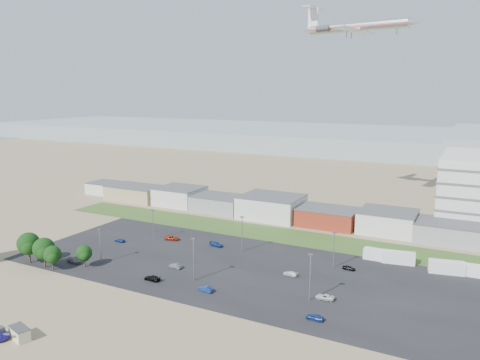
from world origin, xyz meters
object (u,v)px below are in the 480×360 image
Objects in this scene: parked_car_4 at (176,266)px; parked_car_12 at (290,273)px; parked_car_6 at (216,244)px; parked_car_9 at (172,238)px; airliner at (357,27)px; parked_car_3 at (152,278)px; portable_shed at (20,333)px; parked_car_8 at (349,268)px; parked_car_5 at (120,240)px; parked_car_13 at (206,289)px; parked_car_0 at (325,297)px; parked_car_2 at (315,317)px; box_trailer_a at (379,255)px; parked_car_10 at (74,261)px.

parked_car_12 is (29.04, 9.30, -0.05)m from parked_car_4.
parked_car_6 is 15.65m from parked_car_9.
parked_car_4 is at bearing -97.50° from airliner.
parked_car_3 is 1.14× the size of parked_car_12.
airliner reaches higher than parked_car_9.
parked_car_9 is at bearing -137.19° from parked_car_4.
parked_car_8 is at bearing 69.42° from portable_shed.
parked_car_6 is at bearing -105.21° from parked_car_12.
parked_car_5 is (-23.26, 53.71, -0.62)m from portable_shed.
parked_car_13 reaches higher than parked_car_4.
parked_car_2 reaches higher than parked_car_0.
parked_car_8 is (46.43, 63.73, -0.63)m from portable_shed.
parked_car_5 is (-28.01, 19.62, -0.06)m from parked_car_3.
parked_car_4 is 30.50m from parked_car_12.
parked_car_5 is at bearing -122.62° from parked_car_3.
parked_car_13 is (20.02, 34.71, -0.57)m from portable_shed.
parked_car_8 is 16.38m from parked_car_12.
box_trailer_a is 1.82× the size of parked_car_6.
box_trailer_a is 1.85× the size of parked_car_3.
parked_car_3 reaches higher than parked_car_13.
parked_car_6 is (-46.28, -10.74, -0.88)m from box_trailer_a.
airliner is 9.93× the size of parked_car_9.
airliner is 10.98× the size of parked_car_0.
parked_car_12 is at bearing -77.83° from airliner.
parked_car_3 is (-47.14, -40.77, -0.90)m from box_trailer_a.
parked_car_5 is (-69.48, 10.20, -0.00)m from parked_car_0.
parked_car_8 is 74.57m from parked_car_10.
parked_car_12 is at bearing 125.11° from parked_car_3.
parked_car_13 is (-9.86, -93.06, -69.37)m from airliner.
parked_car_9 is at bearing -112.68° from airliner.
parked_car_12 is (56.03, 19.03, -0.08)m from parked_car_10.
parked_car_6 is 30.60m from parked_car_12.
portable_shed reaches higher than parked_car_3.
airliner is 12.14× the size of parked_car_13.
parked_car_3 is (-25.13, -93.68, -69.36)m from airliner.
box_trailer_a is 2.39× the size of parked_car_5.
parked_car_10 is (-68.35, -29.81, 0.07)m from parked_car_8.
portable_shed is at bearing -94.22° from airliner.
parked_car_6 is 32.75m from parked_car_13.
parked_car_4 is at bearing -66.05° from parked_car_12.
parked_car_3 is at bearing 3.11° from parked_car_4.
parked_car_4 is 0.96× the size of parked_car_12.
portable_shed is 91.09m from box_trailer_a.
parked_car_3 is 1.15× the size of parked_car_13.
parked_car_0 is at bearing -76.63° from parked_car_10.
parked_car_3 reaches higher than parked_car_0.
parked_car_6 reaches higher than parked_car_8.
box_trailer_a is at bearing -55.63° from parked_car_10.
parked_car_10 is at bearing -81.18° from parked_car_13.
airliner reaches higher than parked_car_2.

